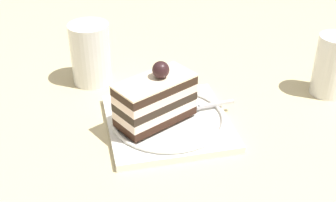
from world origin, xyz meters
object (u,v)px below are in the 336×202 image
(fork, at_px, (202,106))
(drink_glass_near, at_px, (91,57))
(cake_slice, at_px, (155,99))
(dessert_plate, at_px, (168,121))
(drink_glass_far, at_px, (331,68))

(fork, distance_m, drink_glass_near, 0.24)
(cake_slice, bearing_deg, drink_glass_near, 21.86)
(dessert_plate, bearing_deg, cake_slice, 93.41)
(drink_glass_near, relative_size, drink_glass_far, 1.03)
(cake_slice, relative_size, fork, 1.30)
(drink_glass_near, height_order, drink_glass_far, drink_glass_near)
(cake_slice, bearing_deg, dessert_plate, -86.59)
(dessert_plate, xyz_separation_m, drink_glass_near, (0.18, 0.10, 0.04))
(dessert_plate, relative_size, cake_slice, 1.48)
(drink_glass_near, bearing_deg, fork, -137.99)
(cake_slice, distance_m, fork, 0.09)
(fork, height_order, drink_glass_far, drink_glass_far)
(dessert_plate, distance_m, cake_slice, 0.05)
(drink_glass_far, bearing_deg, fork, 92.18)
(fork, height_order, drink_glass_near, drink_glass_near)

